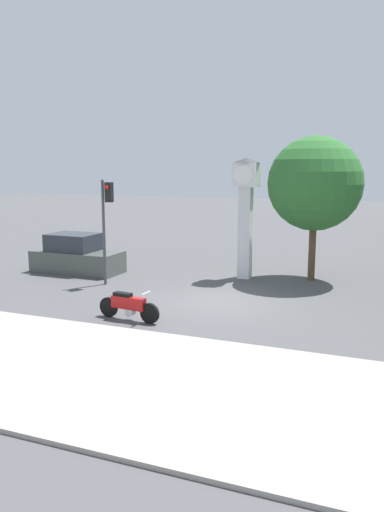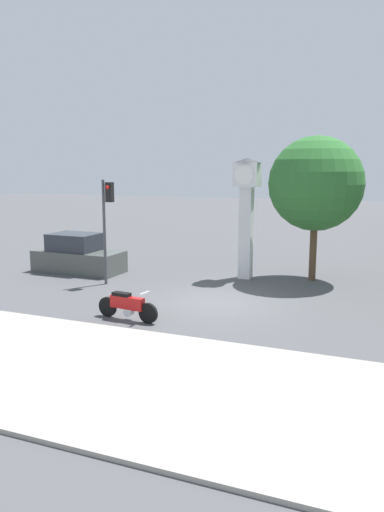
{
  "view_description": "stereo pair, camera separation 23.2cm",
  "coord_description": "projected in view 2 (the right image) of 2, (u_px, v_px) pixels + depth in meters",
  "views": [
    {
      "loc": [
        5.57,
        -16.65,
        4.84
      ],
      "look_at": [
        -1.42,
        1.08,
        1.44
      ],
      "focal_mm": 35.0,
      "sensor_mm": 36.0,
      "label": 1
    },
    {
      "loc": [
        5.78,
        -16.57,
        4.84
      ],
      "look_at": [
        -1.42,
        1.08,
        1.44
      ],
      "focal_mm": 35.0,
      "sensor_mm": 36.0,
      "label": 2
    }
  ],
  "objects": [
    {
      "name": "parked_car",
      "position": [
        78.0,
        256.0,
        23.3
      ],
      "size": [
        4.23,
        1.86,
        1.8
      ],
      "rotation": [
        0.0,
        0.0,
        -0.01
      ],
      "color": "#4C514C",
      "rests_on": "ground_plane"
    },
    {
      "name": "sidewalk_strip",
      "position": [
        117.0,
        375.0,
        11.65
      ],
      "size": [
        36.0,
        6.0,
        0.1
      ],
      "color": "#9E998E",
      "rests_on": "ground_plane"
    },
    {
      "name": "ground_plane",
      "position": [
        217.0,
        302.0,
        18.1
      ],
      "size": [
        120.0,
        120.0,
        0.0
      ],
      "primitive_type": "plane",
      "color": "#4C4C4F"
    },
    {
      "name": "traffic_light",
      "position": [
        107.0,
        213.0,
        20.37
      ],
      "size": [
        0.5,
        0.35,
        4.34
      ],
      "color": "#47474C",
      "rests_on": "ground_plane"
    },
    {
      "name": "street_tree",
      "position": [
        316.0,
        184.0,
        20.9
      ],
      "size": [
        3.97,
        3.97,
        6.14
      ],
      "color": "brown",
      "rests_on": "ground_plane"
    },
    {
      "name": "clock_tower",
      "position": [
        247.0,
        200.0,
        21.48
      ],
      "size": [
        1.22,
        1.22,
        5.23
      ],
      "color": "white",
      "rests_on": "ground_plane"
    },
    {
      "name": "motorcycle",
      "position": [
        127.0,
        305.0,
        15.95
      ],
      "size": [
        2.24,
        0.49,
        0.99
      ],
      "rotation": [
        0.0,
        0.0,
        -0.1
      ],
      "color": "black",
      "rests_on": "ground_plane"
    }
  ]
}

